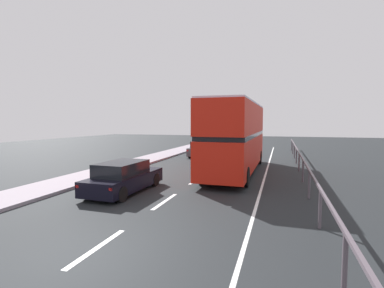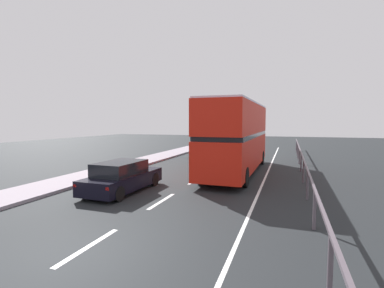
{
  "view_description": "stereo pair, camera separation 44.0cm",
  "coord_description": "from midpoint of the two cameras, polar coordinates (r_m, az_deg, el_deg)",
  "views": [
    {
      "loc": [
        4.43,
        -5.45,
        3.23
      ],
      "look_at": [
        -0.41,
        10.07,
        1.95
      ],
      "focal_mm": 26.7,
      "sensor_mm": 36.0,
      "label": 1
    },
    {
      "loc": [
        4.85,
        -5.31,
        3.23
      ],
      "look_at": [
        -0.41,
        10.07,
        1.95
      ],
      "focal_mm": 26.7,
      "sensor_mm": 36.0,
      "label": 2
    }
  ],
  "objects": [
    {
      "name": "ground_plane",
      "position": [
        7.82,
        -22.72,
        -20.63
      ],
      "size": [
        74.41,
        120.0,
        0.1
      ],
      "primitive_type": "cube",
      "color": "black"
    },
    {
      "name": "lane_paint_markings",
      "position": [
        14.28,
        6.77,
        -8.6
      ],
      "size": [
        3.74,
        46.0,
        0.01
      ],
      "color": "silver",
      "rests_on": "ground"
    },
    {
      "name": "bridge_side_railing",
      "position": [
        14.59,
        21.02,
        -4.69
      ],
      "size": [
        0.1,
        42.0,
        1.22
      ],
      "color": "#554B53",
      "rests_on": "ground"
    },
    {
      "name": "double_decker_bus_red",
      "position": [
        18.27,
        8.18,
        1.69
      ],
      "size": [
        2.63,
        11.16,
        4.4
      ],
      "rotation": [
        0.0,
        0.0,
        -0.01
      ],
      "color": "red",
      "rests_on": "ground"
    },
    {
      "name": "hatchback_car_near",
      "position": [
        13.56,
        -14.36,
        -6.5
      ],
      "size": [
        1.89,
        4.5,
        1.42
      ],
      "rotation": [
        0.0,
        0.0,
        -0.03
      ],
      "color": "black",
      "rests_on": "ground"
    },
    {
      "name": "sedan_car_ahead",
      "position": [
        26.67,
        1.58,
        -0.97
      ],
      "size": [
        1.78,
        4.36,
        1.46
      ],
      "rotation": [
        0.0,
        0.0,
        0.0
      ],
      "color": "#4C4B50",
      "rests_on": "ground"
    }
  ]
}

